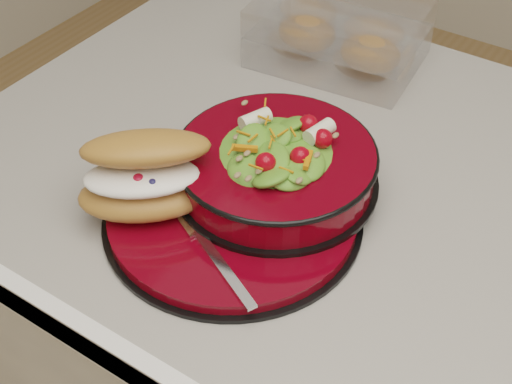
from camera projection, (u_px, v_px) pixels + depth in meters
The scene contains 5 objects.
dinner_plate at pixel (233, 214), 0.85m from camera, with size 0.31×0.31×0.02m.
salad_bowl at pixel (276, 159), 0.85m from camera, with size 0.25×0.25×0.10m.
croissant at pixel (146, 176), 0.81m from camera, with size 0.17×0.17×0.09m.
fork at pixel (214, 254), 0.78m from camera, with size 0.15×0.09×0.00m.
pastry_box at pixel (339, 34), 1.09m from camera, with size 0.26×0.20×0.09m.
Camera 1 is at (0.18, -0.64, 1.50)m, focal length 50.00 mm.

